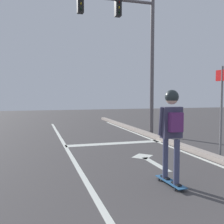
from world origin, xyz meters
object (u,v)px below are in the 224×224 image
object	(u,v)px
skater	(172,123)
street_sign_post	(222,99)
skateboard	(170,182)
traffic_signal_mast	(127,35)

from	to	relation	value
skater	street_sign_post	world-z (taller)	street_sign_post
skateboard	traffic_signal_mast	world-z (taller)	traffic_signal_mast
traffic_signal_mast	street_sign_post	size ratio (longest dim) A/B	2.36
traffic_signal_mast	street_sign_post	xyz separation A→B (m)	(1.22, -4.34, -2.56)
skateboard	street_sign_post	bearing A→B (deg)	33.01
skateboard	skater	bearing A→B (deg)	-87.34
skater	street_sign_post	size ratio (longest dim) A/B	0.70
skateboard	traffic_signal_mast	size ratio (longest dim) A/B	0.15
skateboard	street_sign_post	xyz separation A→B (m)	(2.41, 1.57, 1.57)
traffic_signal_mast	skateboard	bearing A→B (deg)	-101.43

